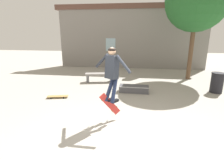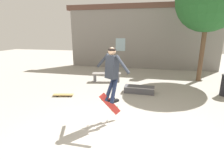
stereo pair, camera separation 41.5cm
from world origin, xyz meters
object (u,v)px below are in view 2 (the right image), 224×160
at_px(park_bench, 107,75).
at_px(skater, 112,70).
at_px(skate_ledge, 139,89).
at_px(skateboard_flipping, 110,104).
at_px(skateboard_resting, 63,95).

xyz_separation_m(park_bench, skater, (1.22, -4.11, 1.21)).
bearing_deg(skater, park_bench, 51.61).
bearing_deg(skater, skate_ledge, 22.18).
bearing_deg(skateboard_flipping, skateboard_resting, 117.62).
xyz_separation_m(skater, skateboard_flipping, (-0.06, 0.01, -1.03)).
relative_size(park_bench, skateboard_resting, 1.82).
height_order(skate_ledge, skater, skater).
distance_m(skate_ledge, skateboard_flipping, 2.79).
bearing_deg(skateboard_flipping, skate_ledge, 46.66).
bearing_deg(park_bench, skateboard_resting, -126.85).
xyz_separation_m(park_bench, skateboard_flipping, (1.16, -4.10, 0.18)).
bearing_deg(skateboard_resting, skater, -45.34).
distance_m(skate_ledge, skateboard_resting, 3.24).
bearing_deg(skate_ledge, skater, -101.31).
xyz_separation_m(skater, skateboard_resting, (-2.42, 1.55, -1.48)).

